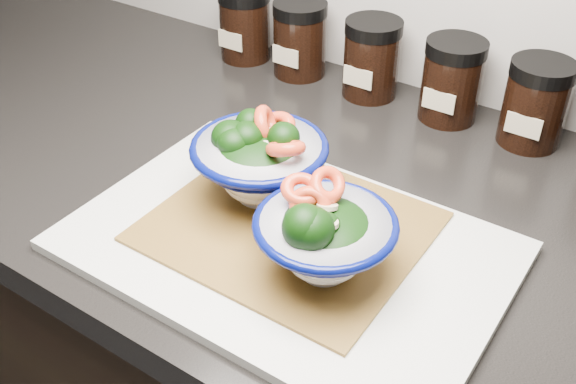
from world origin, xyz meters
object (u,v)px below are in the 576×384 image
Objects in this scene: cutting_board at (286,246)px; bowl_left at (259,160)px; spice_jar_b at (300,39)px; spice_jar_d at (452,80)px; spice_jar_a at (245,24)px; spice_jar_e at (535,103)px; spice_jar_c at (372,58)px; bowl_right at (323,237)px.

bowl_left is (-0.07, 0.05, 0.06)m from cutting_board.
spice_jar_d is (0.25, 0.00, 0.00)m from spice_jar_b.
spice_jar_a and spice_jar_e have the same top height.
spice_jar_e is at bearing 68.46° from cutting_board.
spice_jar_c and spice_jar_e have the same top height.
spice_jar_b is at bearing 125.89° from bowl_right.
bowl_left is at bearing -107.22° from spice_jar_d.
bowl_right is at bearing -68.21° from spice_jar_c.
cutting_board is 0.10m from bowl_left.
spice_jar_b is 1.00× the size of spice_jar_e.
spice_jar_e is (0.21, 0.31, -0.01)m from bowl_left.
bowl_right reaches higher than cutting_board.
bowl_right is at bearing -20.47° from cutting_board.
spice_jar_c is (-0.15, 0.38, -0.00)m from bowl_right.
spice_jar_a and spice_jar_b have the same top height.
spice_jar_c is 0.24m from spice_jar_e.
spice_jar_c is 1.00× the size of spice_jar_d.
spice_jar_e is (0.46, 0.00, 0.00)m from spice_jar_a.
spice_jar_a is 0.35m from spice_jar_d.
spice_jar_a and spice_jar_c have the same top height.
cutting_board is 0.37m from spice_jar_c.
spice_jar_c is at bearing 94.83° from bowl_left.
spice_jar_e is (0.11, 0.00, 0.00)m from spice_jar_d.
bowl_right is 1.24× the size of spice_jar_a.
cutting_board is at bearing -48.07° from spice_jar_a.
bowl_right is at bearing -54.11° from spice_jar_b.
spice_jar_d is at bearing 85.59° from cutting_board.
bowl_right is at bearing -85.59° from spice_jar_d.
bowl_left is 1.35× the size of spice_jar_c.
spice_jar_c is at bearing 0.00° from spice_jar_a.
spice_jar_e is at bearing 0.00° from spice_jar_a.
bowl_right reaches higher than spice_jar_a.
spice_jar_c is (0.12, 0.00, 0.00)m from spice_jar_b.
bowl_left is 0.32m from spice_jar_d.
bowl_left reaches higher than bowl_right.
cutting_board is at bearing -34.89° from bowl_left.
bowl_right reaches higher than spice_jar_d.
cutting_board is 0.36m from spice_jar_d.
bowl_left is 0.31m from spice_jar_c.
cutting_board is 0.48m from spice_jar_a.
spice_jar_a is (-0.25, 0.31, -0.01)m from bowl_left.
bowl_left is 0.40m from spice_jar_a.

